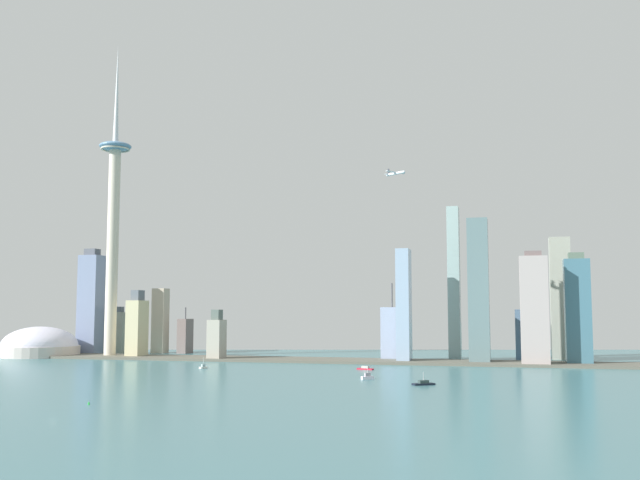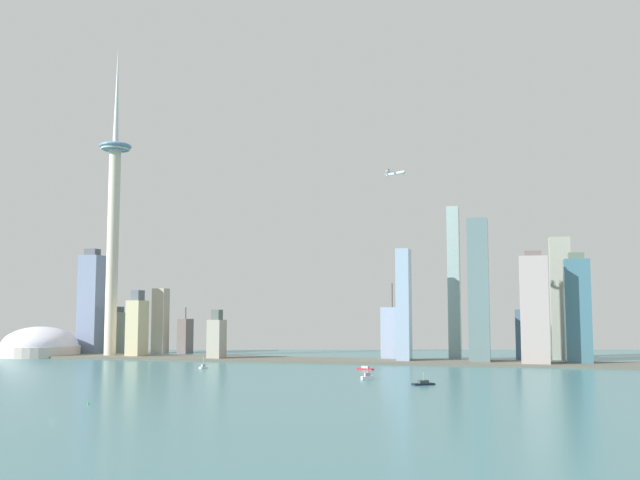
% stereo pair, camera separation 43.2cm
% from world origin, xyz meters
% --- Properties ---
extents(ground_plane, '(6000.00, 6000.00, 0.00)m').
position_xyz_m(ground_plane, '(0.00, 0.00, 0.00)').
color(ground_plane, '#3F6F76').
extents(waterfront_pier, '(822.89, 66.07, 2.44)m').
position_xyz_m(waterfront_pier, '(0.00, 431.64, 1.22)').
color(waterfront_pier, '#59584D').
rests_on(waterfront_pier, ground).
extents(observation_tower, '(37.58, 37.58, 370.97)m').
position_xyz_m(observation_tower, '(-227.39, 438.54, 169.42)').
color(observation_tower, beige).
rests_on(observation_tower, ground).
extents(stadium_dome, '(91.19, 91.19, 45.03)m').
position_xyz_m(stadium_dome, '(-313.41, 428.80, 10.92)').
color(stadium_dome, beige).
rests_on(stadium_dome, ground).
extents(skyscraper_0, '(12.82, 21.03, 167.50)m').
position_xyz_m(skyscraper_0, '(162.75, 488.60, 83.75)').
color(skyscraper_0, '#90ABA9').
rests_on(skyscraper_0, ground).
extents(skyscraper_1, '(18.33, 12.85, 58.33)m').
position_xyz_m(skyscraper_1, '(-252.36, 499.44, 27.12)').
color(skyscraper_1, gray).
rests_on(skyscraper_1, ground).
extents(skyscraper_2, '(16.22, 25.39, 76.85)m').
position_xyz_m(skyscraper_2, '(-192.74, 437.33, 34.88)').
color(skyscraper_2, '#C2B98D').
rests_on(skyscraper_2, ground).
extents(skyscraper_3, '(22.12, 21.91, 83.21)m').
position_xyz_m(skyscraper_3, '(97.54, 464.65, 28.66)').
color(skyscraper_3, '#8E9CB6').
rests_on(skyscraper_3, ground).
extents(skyscraper_4, '(22.25, 17.28, 135.04)m').
position_xyz_m(skyscraper_4, '(276.62, 528.79, 67.52)').
color(skyscraper_4, '#989B8C').
rests_on(skyscraper_4, ground).
extents(skyscraper_5, '(12.10, 23.24, 57.49)m').
position_xyz_m(skyscraper_5, '(-176.75, 532.35, 21.59)').
color(skyscraper_5, slate).
rests_on(skyscraper_5, ground).
extents(skyscraper_6, '(24.48, 20.74, 110.97)m').
position_xyz_m(skyscraper_6, '(286.32, 441.85, 53.47)').
color(skyscraper_6, '#3E697B').
rests_on(skyscraper_6, ground).
extents(skyscraper_7, '(16.66, 17.07, 81.43)m').
position_xyz_m(skyscraper_7, '(-207.87, 524.88, 40.71)').
color(skyscraper_7, '#B6A68E').
rests_on(skyscraper_7, ground).
extents(skyscraper_8, '(12.79, 22.31, 54.73)m').
position_xyz_m(skyscraper_8, '(233.08, 518.30, 27.37)').
color(skyscraper_8, slate).
rests_on(skyscraper_8, ground).
extents(skyscraper_9, '(25.31, 22.69, 129.70)m').
position_xyz_m(skyscraper_9, '(-279.01, 478.89, 62.31)').
color(skyscraper_9, '#7382A3').
rests_on(skyscraper_9, ground).
extents(skyscraper_10, '(20.72, 25.75, 147.48)m').
position_xyz_m(skyscraper_10, '(190.87, 438.42, 73.74)').
color(skyscraper_10, slate).
rests_on(skyscraper_10, ground).
extents(skyscraper_11, '(26.57, 20.11, 111.74)m').
position_xyz_m(skyscraper_11, '(244.40, 419.85, 54.27)').
color(skyscraper_11, '#A69A97').
rests_on(skyscraper_11, ground).
extents(skyscraper_12, '(14.76, 21.33, 54.55)m').
position_xyz_m(skyscraper_12, '(-87.65, 420.27, 24.03)').
color(skyscraper_12, '#A5A091').
rests_on(skyscraper_12, ground).
extents(skyscraper_13, '(13.61, 25.11, 117.56)m').
position_xyz_m(skyscraper_13, '(114.60, 435.00, 58.78)').
color(skyscraper_13, '#8DA5C1').
rests_on(skyscraper_13, ground).
extents(boat_0, '(9.91, 8.63, 8.66)m').
position_xyz_m(boat_0, '(111.83, 245.01, 1.83)').
color(boat_0, white).
rests_on(boat_0, ground).
extents(boat_1, '(16.02, 8.24, 3.40)m').
position_xyz_m(boat_1, '(92.41, 336.42, 1.21)').
color(boat_1, red).
rests_on(boat_1, ground).
extents(boat_2, '(5.76, 8.46, 10.76)m').
position_xyz_m(boat_2, '(-55.98, 312.32, 1.42)').
color(boat_2, white).
rests_on(boat_2, ground).
extents(boat_3, '(16.97, 14.14, 9.31)m').
position_xyz_m(boat_3, '(159.14, 211.89, 1.25)').
color(boat_3, black).
rests_on(boat_3, ground).
extents(channel_buoy_1, '(1.38, 1.38, 1.93)m').
position_xyz_m(channel_buoy_1, '(-14.12, 54.45, 0.97)').
color(channel_buoy_1, green).
rests_on(channel_buoy_1, ground).
extents(airplane, '(22.31, 22.13, 7.59)m').
position_xyz_m(airplane, '(113.48, 394.81, 191.07)').
color(airplane, silver).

